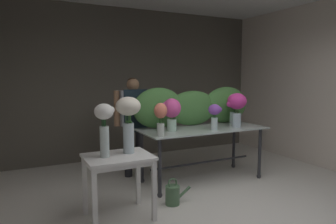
% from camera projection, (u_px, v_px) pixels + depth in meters
% --- Properties ---
extents(ground_plane, '(7.86, 7.86, 0.00)m').
position_uv_depth(ground_plane, '(179.00, 180.00, 4.76)').
color(ground_plane, silver).
extents(wall_back, '(5.29, 0.12, 2.91)m').
position_uv_depth(wall_back, '(138.00, 84.00, 6.18)').
color(wall_back, '#5B564C').
rests_on(wall_back, ground).
extents(wall_right, '(0.12, 3.69, 2.91)m').
position_uv_depth(wall_right, '(303.00, 84.00, 5.76)').
color(wall_right, beige).
rests_on(wall_right, ground).
extents(display_table_glass, '(1.94, 0.84, 0.83)m').
position_uv_depth(display_table_glass, '(202.00, 136.00, 4.69)').
color(display_table_glass, '#B7C2C0').
rests_on(display_table_glass, ground).
extents(side_table_white, '(0.74, 0.58, 0.73)m').
position_uv_depth(side_table_white, '(118.00, 164.00, 3.44)').
color(side_table_white, white).
rests_on(side_table_white, ground).
extents(florist, '(0.63, 0.24, 1.59)m').
position_uv_depth(florist, '(133.00, 116.00, 4.87)').
color(florist, '#232328').
rests_on(florist, ground).
extents(foliage_backdrop, '(2.10, 0.27, 0.62)m').
position_uv_depth(foliage_backdrop, '(193.00, 107.00, 4.91)').
color(foliage_backdrop, '#477F3D').
rests_on(foliage_backdrop, display_table_glass).
extents(vase_violet_dahlias, '(0.20, 0.19, 0.38)m').
position_uv_depth(vase_violet_dahlias, '(215.00, 114.00, 4.47)').
color(vase_violet_dahlias, silver).
rests_on(vase_violet_dahlias, display_table_glass).
extents(vase_magenta_roses, '(0.31, 0.29, 0.53)m').
position_uv_depth(vase_magenta_roses, '(237.00, 105.00, 4.72)').
color(vase_magenta_roses, silver).
rests_on(vase_magenta_roses, display_table_glass).
extents(vase_fuchsia_stock, '(0.28, 0.26, 0.47)m').
position_uv_depth(vase_fuchsia_stock, '(171.00, 111.00, 4.37)').
color(vase_fuchsia_stock, silver).
rests_on(vase_fuchsia_stock, display_table_glass).
extents(vase_coral_carnations, '(0.18, 0.17, 0.44)m').
position_uv_depth(vase_coral_carnations, '(160.00, 116.00, 4.01)').
color(vase_coral_carnations, silver).
rests_on(vase_coral_carnations, display_table_glass).
extents(vase_peach_peonies, '(0.21, 0.21, 0.50)m').
position_uv_depth(vase_peach_peonies, '(234.00, 106.00, 4.99)').
color(vase_peach_peonies, silver).
rests_on(vase_peach_peonies, display_table_glass).
extents(vase_white_roses_tall, '(0.23, 0.21, 0.59)m').
position_uv_depth(vase_white_roses_tall, '(104.00, 124.00, 3.32)').
color(vase_white_roses_tall, silver).
rests_on(vase_white_roses_tall, side_table_white).
extents(vase_cream_lisianthus_tall, '(0.29, 0.29, 0.65)m').
position_uv_depth(vase_cream_lisianthus_tall, '(128.00, 117.00, 3.49)').
color(vase_cream_lisianthus_tall, silver).
rests_on(vase_cream_lisianthus_tall, side_table_white).
extents(watering_can, '(0.35, 0.18, 0.34)m').
position_uv_depth(watering_can, '(173.00, 195.00, 3.86)').
color(watering_can, '#4C704C').
rests_on(watering_can, ground).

